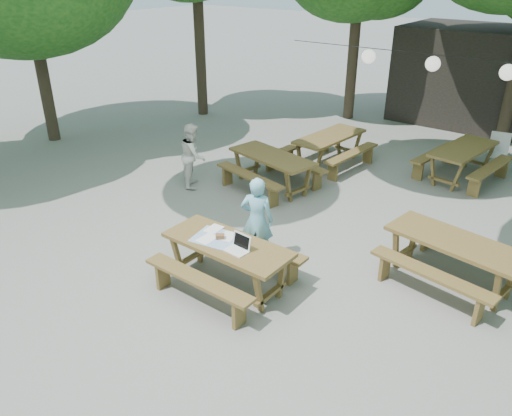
{
  "coord_description": "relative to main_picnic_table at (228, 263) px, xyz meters",
  "views": [
    {
      "loc": [
        3.72,
        -5.69,
        4.49
      ],
      "look_at": [
        -0.53,
        -0.18,
        1.05
      ],
      "focal_mm": 35.0,
      "sensor_mm": 36.0,
      "label": 1
    }
  ],
  "objects": [
    {
      "name": "laptop",
      "position": [
        0.27,
        -0.06,
        0.42
      ],
      "size": [
        0.35,
        0.28,
        0.24
      ],
      "rotation": [
        0.0,
        0.0,
        -0.06
      ],
      "color": "white",
      "rests_on": "main_picnic_table"
    },
    {
      "name": "woman",
      "position": [
        -0.1,
        0.85,
        0.35
      ],
      "size": [
        0.64,
        0.55,
        1.48
      ],
      "primitive_type": "imported",
      "rotation": [
        0.0,
        0.0,
        3.57
      ],
      "color": "#76BED8",
      "rests_on": "ground"
    },
    {
      "name": "tabletop_clutter",
      "position": [
        -0.22,
        0.01,
        0.37
      ],
      "size": [
        0.74,
        0.66,
        0.08
      ],
      "color": "#3671BA",
      "rests_on": "main_picnic_table"
    },
    {
      "name": "pavilion",
      "position": [
        1.03,
        11.38,
        1.01
      ],
      "size": [
        6.0,
        3.0,
        2.8
      ],
      "primitive_type": "cube",
      "color": "black",
      "rests_on": "ground"
    },
    {
      "name": "ground",
      "position": [
        0.53,
        0.88,
        -0.39
      ],
      "size": [
        80.0,
        80.0,
        0.0
      ],
      "primitive_type": "plane",
      "color": "slate",
      "rests_on": "ground"
    },
    {
      "name": "second_person",
      "position": [
        -3.09,
        2.46,
        0.32
      ],
      "size": [
        0.84,
        0.87,
        1.41
      ],
      "primitive_type": "imported",
      "rotation": [
        0.0,
        0.0,
        2.23
      ],
      "color": "white",
      "rests_on": "ground"
    },
    {
      "name": "paper_lanterns",
      "position": [
        0.35,
        6.88,
        2.02
      ],
      "size": [
        9.0,
        0.34,
        0.38
      ],
      "color": "black",
      "rests_on": "ground"
    },
    {
      "name": "picnic_table_far_e",
      "position": [
        1.47,
        6.47,
        0.0
      ],
      "size": [
        1.81,
        2.09,
        0.75
      ],
      "rotation": [
        0.0,
        0.0,
        1.44
      ],
      "color": "brown",
      "rests_on": "ground"
    },
    {
      "name": "main_picnic_table",
      "position": [
        0.0,
        0.0,
        0.0
      ],
      "size": [
        2.0,
        1.58,
        0.75
      ],
      "color": "brown",
      "rests_on": "ground"
    },
    {
      "name": "plastic_chair",
      "position": [
        1.98,
        7.46,
        -0.13
      ],
      "size": [
        0.51,
        0.51,
        0.9
      ],
      "rotation": [
        0.0,
        0.0,
        0.17
      ],
      "color": "silver",
      "rests_on": "ground"
    },
    {
      "name": "picnic_table_far_w",
      "position": [
        -1.37,
        5.38,
        0.0
      ],
      "size": [
        1.74,
        2.06,
        0.75
      ],
      "rotation": [
        0.0,
        0.0,
        1.48
      ],
      "color": "brown",
      "rests_on": "ground"
    },
    {
      "name": "picnic_table_ne",
      "position": [
        2.66,
        2.16,
        0.0
      ],
      "size": [
        2.11,
        1.83,
        0.75
      ],
      "rotation": [
        0.0,
        0.0,
        -0.14
      ],
      "color": "brown",
      "rests_on": "ground"
    },
    {
      "name": "picnic_table_nw",
      "position": [
        -1.66,
        3.42,
        0.0
      ],
      "size": [
        2.17,
        1.92,
        0.75
      ],
      "rotation": [
        0.0,
        0.0,
        -0.19
      ],
      "color": "brown",
      "rests_on": "ground"
    }
  ]
}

